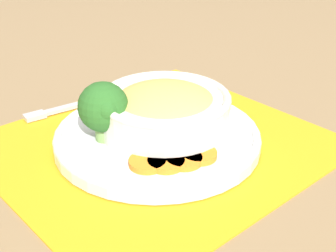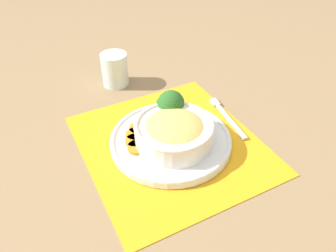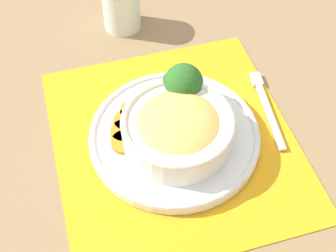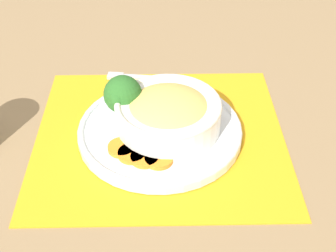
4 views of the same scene
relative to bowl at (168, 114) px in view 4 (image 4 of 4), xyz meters
name	(u,v)px [view 4 (image 4 of 4)]	position (x,y,z in m)	size (l,w,h in m)	color
ground_plane	(160,136)	(0.00, 0.01, -0.05)	(4.00, 4.00, 0.00)	#8C704C
placemat	(160,136)	(0.00, 0.01, -0.05)	(0.43, 0.46, 0.00)	orange
plate	(160,130)	(0.00, 0.01, -0.04)	(0.29, 0.29, 0.02)	silver
bowl	(168,114)	(0.00, 0.00, 0.00)	(0.18, 0.18, 0.06)	silver
broccoli_floret	(123,95)	(0.04, 0.08, 0.02)	(0.07, 0.07, 0.08)	#759E51
carrot_slice_near	(122,148)	(-0.05, 0.08, -0.03)	(0.05, 0.05, 0.01)	orange
carrot_slice_middle	(132,154)	(-0.06, 0.06, -0.03)	(0.05, 0.05, 0.01)	orange
carrot_slice_far	(145,158)	(-0.07, 0.04, -0.03)	(0.05, 0.05, 0.01)	orange
carrot_slice_extra	(159,159)	(-0.08, 0.02, -0.03)	(0.05, 0.05, 0.01)	orange
fork	(142,78)	(0.19, 0.04, -0.05)	(0.05, 0.18, 0.01)	#B7B7BC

